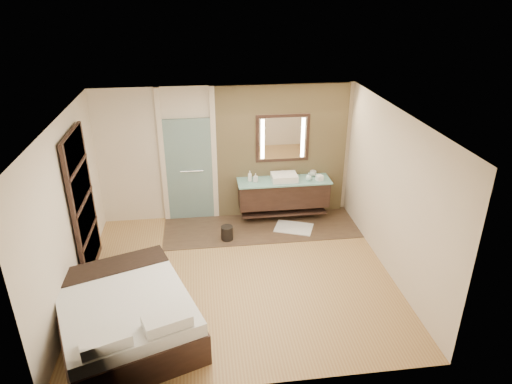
{
  "coord_description": "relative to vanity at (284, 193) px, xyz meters",
  "views": [
    {
      "loc": [
        -0.52,
        -6.24,
        4.44
      ],
      "look_at": [
        0.37,
        0.6,
        1.25
      ],
      "focal_mm": 32.0,
      "sensor_mm": 36.0,
      "label": 1
    }
  ],
  "objects": [
    {
      "name": "tissue_box",
      "position": [
        0.7,
        -0.1,
        0.33
      ],
      "size": [
        0.15,
        0.15,
        0.1
      ],
      "primitive_type": "cube",
      "rotation": [
        0.0,
        0.0,
        0.31
      ],
      "color": "white",
      "rests_on": "vanity"
    },
    {
      "name": "bath_mat",
      "position": [
        0.14,
        -0.45,
        -0.56
      ],
      "size": [
        0.85,
        0.73,
        0.02
      ],
      "primitive_type": "cube",
      "rotation": [
        0.0,
        0.0,
        -0.38
      ],
      "color": "silver",
      "rests_on": "floor"
    },
    {
      "name": "tile_strip",
      "position": [
        -0.5,
        -0.32,
        -0.57
      ],
      "size": [
        3.8,
        1.3,
        0.01
      ],
      "primitive_type": "cube",
      "color": "#3B2820",
      "rests_on": "floor"
    },
    {
      "name": "vanity",
      "position": [
        0.0,
        0.0,
        0.0
      ],
      "size": [
        1.85,
        0.55,
        0.88
      ],
      "color": "black",
      "rests_on": "stone_wall"
    },
    {
      "name": "waste_bin",
      "position": [
        -1.2,
        -0.7,
        -0.44
      ],
      "size": [
        0.26,
        0.26,
        0.28
      ],
      "primitive_type": "cylinder",
      "rotation": [
        0.0,
        0.0,
        0.15
      ],
      "color": "black",
      "rests_on": "floor"
    },
    {
      "name": "floor",
      "position": [
        -1.1,
        -1.92,
        -0.58
      ],
      "size": [
        5.0,
        5.0,
        0.0
      ],
      "primitive_type": "plane",
      "color": "#986A40",
      "rests_on": "ground"
    },
    {
      "name": "frosted_door",
      "position": [
        -1.85,
        0.28,
        0.56
      ],
      "size": [
        1.1,
        0.12,
        2.7
      ],
      "color": "#A5D0CC",
      "rests_on": "floor"
    },
    {
      "name": "soap_bottle_a",
      "position": [
        -0.68,
        0.02,
        0.39
      ],
      "size": [
        0.09,
        0.09,
        0.22
      ],
      "primitive_type": "imported",
      "rotation": [
        0.0,
        0.0,
        -0.03
      ],
      "color": "white",
      "rests_on": "vanity"
    },
    {
      "name": "cup",
      "position": [
        0.62,
        0.13,
        0.34
      ],
      "size": [
        0.17,
        0.17,
        0.11
      ],
      "primitive_type": "imported",
      "rotation": [
        0.0,
        0.0,
        0.32
      ],
      "color": "silver",
      "rests_on": "vanity"
    },
    {
      "name": "mirror_unit",
      "position": [
        0.0,
        0.24,
        1.07
      ],
      "size": [
        1.06,
        0.04,
        0.96
      ],
      "color": "black",
      "rests_on": "stone_wall"
    },
    {
      "name": "soap_bottle_c",
      "position": [
        0.48,
        -0.08,
        0.36
      ],
      "size": [
        0.16,
        0.16,
        0.16
      ],
      "primitive_type": "imported",
      "rotation": [
        0.0,
        0.0,
        -0.38
      ],
      "color": "silver",
      "rests_on": "vanity"
    },
    {
      "name": "bed",
      "position": [
        -2.75,
        -3.08,
        -0.25
      ],
      "size": [
        2.27,
        2.52,
        0.8
      ],
      "rotation": [
        0.0,
        0.0,
        0.34
      ],
      "color": "black",
      "rests_on": "floor"
    },
    {
      "name": "shoji_partition",
      "position": [
        -3.53,
        -1.32,
        0.63
      ],
      "size": [
        0.06,
        1.2,
        2.4
      ],
      "color": "black",
      "rests_on": "floor"
    },
    {
      "name": "stone_wall",
      "position": [
        0.0,
        0.29,
        0.77
      ],
      "size": [
        2.6,
        0.08,
        2.7
      ],
      "primitive_type": "cube",
      "color": "tan",
      "rests_on": "floor"
    },
    {
      "name": "soap_bottle_b",
      "position": [
        -0.57,
        -0.02,
        0.37
      ],
      "size": [
        0.1,
        0.1,
        0.17
      ],
      "primitive_type": "imported",
      "rotation": [
        0.0,
        0.0,
        -0.35
      ],
      "color": "#B2B2B2",
      "rests_on": "vanity"
    }
  ]
}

